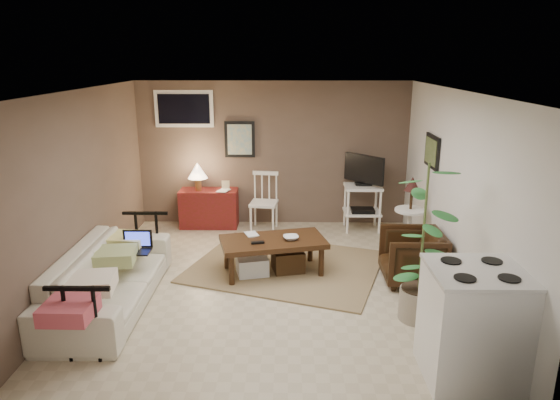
{
  "coord_description": "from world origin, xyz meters",
  "views": [
    {
      "loc": [
        0.23,
        -5.73,
        2.77
      ],
      "look_at": [
        0.15,
        0.35,
        1.02
      ],
      "focal_mm": 32.0,
      "sensor_mm": 36.0,
      "label": 1
    }
  ],
  "objects_px": {
    "sofa": "(108,268)",
    "tv_stand": "(363,191)",
    "stove": "(472,324)",
    "red_console": "(208,205)",
    "potted_plant": "(423,238)",
    "coffee_table": "(272,253)",
    "side_table": "(411,208)",
    "spindle_chair": "(264,203)",
    "armchair": "(412,254)"
  },
  "relations": [
    {
      "from": "coffee_table",
      "to": "stove",
      "type": "distance_m",
      "value": 2.85
    },
    {
      "from": "red_console",
      "to": "tv_stand",
      "type": "relative_size",
      "value": 0.88
    },
    {
      "from": "sofa",
      "to": "stove",
      "type": "bearing_deg",
      "value": -109.71
    },
    {
      "from": "spindle_chair",
      "to": "stove",
      "type": "distance_m",
      "value": 4.45
    },
    {
      "from": "spindle_chair",
      "to": "stove",
      "type": "height_order",
      "value": "stove"
    },
    {
      "from": "coffee_table",
      "to": "sofa",
      "type": "xyz_separation_m",
      "value": [
        -1.85,
        -0.88,
        0.17
      ]
    },
    {
      "from": "red_console",
      "to": "armchair",
      "type": "xyz_separation_m",
      "value": [
        2.91,
        -2.11,
        -0.01
      ]
    },
    {
      "from": "spindle_chair",
      "to": "armchair",
      "type": "height_order",
      "value": "spindle_chair"
    },
    {
      "from": "armchair",
      "to": "potted_plant",
      "type": "bearing_deg",
      "value": -8.67
    },
    {
      "from": "red_console",
      "to": "potted_plant",
      "type": "height_order",
      "value": "potted_plant"
    },
    {
      "from": "spindle_chair",
      "to": "tv_stand",
      "type": "distance_m",
      "value": 1.63
    },
    {
      "from": "potted_plant",
      "to": "stove",
      "type": "relative_size",
      "value": 1.69
    },
    {
      "from": "red_console",
      "to": "coffee_table",
      "type": "bearing_deg",
      "value": -59.14
    },
    {
      "from": "armchair",
      "to": "coffee_table",
      "type": "bearing_deg",
      "value": -96.33
    },
    {
      "from": "red_console",
      "to": "tv_stand",
      "type": "distance_m",
      "value": 2.58
    },
    {
      "from": "tv_stand",
      "to": "armchair",
      "type": "bearing_deg",
      "value": -80.17
    },
    {
      "from": "side_table",
      "to": "potted_plant",
      "type": "distance_m",
      "value": 1.84
    },
    {
      "from": "coffee_table",
      "to": "tv_stand",
      "type": "relative_size",
      "value": 1.17
    },
    {
      "from": "side_table",
      "to": "stove",
      "type": "distance_m",
      "value": 2.83
    },
    {
      "from": "sofa",
      "to": "stove",
      "type": "relative_size",
      "value": 2.19
    },
    {
      "from": "tv_stand",
      "to": "sofa",
      "type": "bearing_deg",
      "value": -141.05
    },
    {
      "from": "armchair",
      "to": "stove",
      "type": "xyz_separation_m",
      "value": [
        0.04,
        -1.97,
        0.15
      ]
    },
    {
      "from": "tv_stand",
      "to": "stove",
      "type": "height_order",
      "value": "tv_stand"
    },
    {
      "from": "coffee_table",
      "to": "armchair",
      "type": "height_order",
      "value": "armchair"
    },
    {
      "from": "red_console",
      "to": "potted_plant",
      "type": "bearing_deg",
      "value": -48.09
    },
    {
      "from": "red_console",
      "to": "potted_plant",
      "type": "relative_size",
      "value": 0.62
    },
    {
      "from": "armchair",
      "to": "potted_plant",
      "type": "relative_size",
      "value": 0.42
    },
    {
      "from": "sofa",
      "to": "potted_plant",
      "type": "bearing_deg",
      "value": -94.74
    },
    {
      "from": "tv_stand",
      "to": "side_table",
      "type": "distance_m",
      "value": 1.24
    },
    {
      "from": "tv_stand",
      "to": "stove",
      "type": "bearing_deg",
      "value": -84.46
    },
    {
      "from": "coffee_table",
      "to": "tv_stand",
      "type": "height_order",
      "value": "tv_stand"
    },
    {
      "from": "spindle_chair",
      "to": "tv_stand",
      "type": "bearing_deg",
      "value": -0.44
    },
    {
      "from": "side_table",
      "to": "potted_plant",
      "type": "xyz_separation_m",
      "value": [
        -0.31,
        -1.8,
        0.22
      ]
    },
    {
      "from": "coffee_table",
      "to": "sofa",
      "type": "bearing_deg",
      "value": -154.53
    },
    {
      "from": "armchair",
      "to": "potted_plant",
      "type": "height_order",
      "value": "potted_plant"
    },
    {
      "from": "red_console",
      "to": "side_table",
      "type": "relative_size",
      "value": 0.94
    },
    {
      "from": "red_console",
      "to": "spindle_chair",
      "type": "bearing_deg",
      "value": -7.04
    },
    {
      "from": "stove",
      "to": "spindle_chair",
      "type": "bearing_deg",
      "value": 116.77
    },
    {
      "from": "coffee_table",
      "to": "potted_plant",
      "type": "bearing_deg",
      "value": -35.82
    },
    {
      "from": "sofa",
      "to": "stove",
      "type": "xyz_separation_m",
      "value": [
        3.66,
        -1.31,
        0.07
      ]
    },
    {
      "from": "potted_plant",
      "to": "tv_stand",
      "type": "bearing_deg",
      "value": 93.66
    },
    {
      "from": "side_table",
      "to": "spindle_chair",
      "type": "bearing_deg",
      "value": 151.59
    },
    {
      "from": "spindle_chair",
      "to": "red_console",
      "type": "bearing_deg",
      "value": 172.96
    },
    {
      "from": "sofa",
      "to": "potted_plant",
      "type": "relative_size",
      "value": 1.29
    },
    {
      "from": "coffee_table",
      "to": "spindle_chair",
      "type": "distance_m",
      "value": 1.8
    },
    {
      "from": "sofa",
      "to": "tv_stand",
      "type": "bearing_deg",
      "value": -51.05
    },
    {
      "from": "red_console",
      "to": "stove",
      "type": "xyz_separation_m",
      "value": [
        2.95,
        -4.09,
        0.14
      ]
    },
    {
      "from": "stove",
      "to": "red_console",
      "type": "bearing_deg",
      "value": 125.78
    },
    {
      "from": "sofa",
      "to": "side_table",
      "type": "bearing_deg",
      "value": -68.16
    },
    {
      "from": "spindle_chair",
      "to": "armchair",
      "type": "distance_m",
      "value": 2.8
    }
  ]
}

